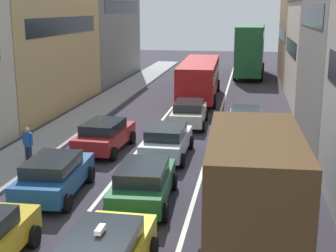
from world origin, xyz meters
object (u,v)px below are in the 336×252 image
object	(u,v)px
removalist_box_truck	(252,182)
pedestrian_near_kerb	(28,143)
bus_far_queue_secondary	(250,48)
sedan_right_lane_behind_truck	(248,152)
sedan_left_lane_third	(105,135)
bus_mid_queue_primary	(199,76)
hatchback_centre_lane_third	(167,140)
coupe_centre_lane_fourth	(189,112)
wagon_left_lane_second	(54,175)
wagon_right_lane_far	(246,121)
sedan_centre_lane_second	(143,182)

from	to	relation	value
removalist_box_truck	pedestrian_near_kerb	size ratio (longest dim) A/B	4.68
bus_far_queue_secondary	sedan_right_lane_behind_truck	bearing A→B (deg)	-177.74
sedan_left_lane_third	bus_mid_queue_primary	xyz separation A→B (m)	(3.09, 14.25, 0.96)
bus_mid_queue_primary	hatchback_centre_lane_third	bearing A→B (deg)	178.52
bus_mid_queue_primary	coupe_centre_lane_fourth	bearing A→B (deg)	-179.67
wagon_left_lane_second	bus_mid_queue_primary	size ratio (longest dim) A/B	0.41
removalist_box_truck	bus_mid_queue_primary	distance (m)	23.17
wagon_left_lane_second	wagon_right_lane_far	xyz separation A→B (m)	(6.81, 10.00, 0.00)
removalist_box_truck	wagon_left_lane_second	world-z (taller)	removalist_box_truck
sedan_left_lane_third	sedan_right_lane_behind_truck	world-z (taller)	same
sedan_left_lane_third	removalist_box_truck	bearing A→B (deg)	-137.80
wagon_left_lane_second	bus_mid_queue_primary	world-z (taller)	bus_mid_queue_primary
wagon_left_lane_second	sedan_right_lane_behind_truck	bearing A→B (deg)	-62.08
removalist_box_truck	bus_far_queue_secondary	distance (m)	36.48
hatchback_centre_lane_third	sedan_right_lane_behind_truck	distance (m)	3.89
wagon_right_lane_far	bus_mid_queue_primary	xyz separation A→B (m)	(-3.58, 10.11, 0.96)
sedan_left_lane_third	bus_mid_queue_primary	distance (m)	14.61
coupe_centre_lane_fourth	pedestrian_near_kerb	size ratio (longest dim) A/B	2.62
hatchback_centre_lane_third	sedan_centre_lane_second	bearing A→B (deg)	-178.25
hatchback_centre_lane_third	sedan_right_lane_behind_truck	size ratio (longest dim) A/B	0.98
sedan_right_lane_behind_truck	pedestrian_near_kerb	distance (m)	9.59
sedan_right_lane_behind_truck	coupe_centre_lane_fourth	bearing A→B (deg)	20.87
sedan_right_lane_behind_truck	bus_mid_queue_primary	distance (m)	16.43
coupe_centre_lane_fourth	sedan_left_lane_third	bearing A→B (deg)	148.10
hatchback_centre_lane_third	sedan_left_lane_third	world-z (taller)	same
wagon_left_lane_second	hatchback_centre_lane_third	world-z (taller)	same
pedestrian_near_kerb	wagon_left_lane_second	bearing A→B (deg)	-128.19
sedan_centre_lane_second	bus_far_queue_secondary	size ratio (longest dim) A/B	0.41
coupe_centre_lane_fourth	bus_mid_queue_primary	distance (m)	8.53
bus_mid_queue_primary	bus_far_queue_secondary	world-z (taller)	bus_far_queue_secondary
sedan_centre_lane_second	wagon_left_lane_second	distance (m)	3.39
wagon_right_lane_far	pedestrian_near_kerb	size ratio (longest dim) A/B	2.60
sedan_right_lane_behind_truck	bus_mid_queue_primary	xyz separation A→B (m)	(-3.73, 15.97, 0.96)
coupe_centre_lane_fourth	sedan_right_lane_behind_truck	bearing A→B (deg)	-156.95
wagon_right_lane_far	bus_far_queue_secondary	size ratio (longest dim) A/B	0.41
wagon_left_lane_second	pedestrian_near_kerb	bearing A→B (deg)	34.93
hatchback_centre_lane_third	pedestrian_near_kerb	world-z (taller)	pedestrian_near_kerb
wagon_left_lane_second	sedan_centre_lane_second	bearing A→B (deg)	-96.62
wagon_right_lane_far	bus_mid_queue_primary	bearing A→B (deg)	18.81
sedan_left_lane_third	hatchback_centre_lane_third	bearing A→B (deg)	-95.73
hatchback_centre_lane_third	bus_mid_queue_primary	world-z (taller)	bus_mid_queue_primary
sedan_left_lane_third	coupe_centre_lane_fourth	size ratio (longest dim) A/B	1.01
removalist_box_truck	wagon_left_lane_second	xyz separation A→B (m)	(-7.10, 2.73, -1.18)
sedan_centre_lane_second	sedan_left_lane_third	world-z (taller)	same
sedan_centre_lane_second	hatchback_centre_lane_third	distance (m)	5.60
removalist_box_truck	pedestrian_near_kerb	xyz separation A→B (m)	(-9.70, 6.10, -1.03)
hatchback_centre_lane_third	coupe_centre_lane_fourth	world-z (taller)	same
coupe_centre_lane_fourth	wagon_right_lane_far	distance (m)	3.68
hatchback_centre_lane_third	coupe_centre_lane_fourth	size ratio (longest dim) A/B	0.99
coupe_centre_lane_fourth	pedestrian_near_kerb	xyz separation A→B (m)	(-6.12, -8.27, 0.15)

